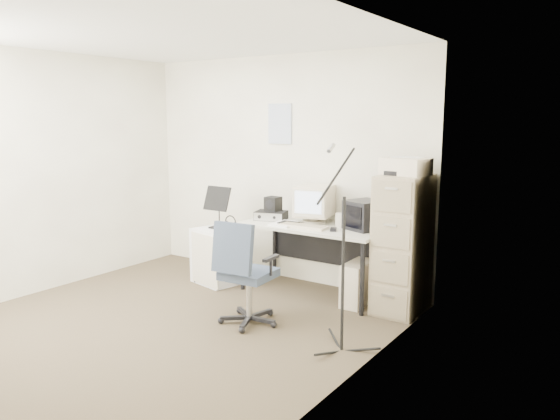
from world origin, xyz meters
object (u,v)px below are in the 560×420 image
Objects in this scene: filing_cabinet at (403,244)px; desk at (313,260)px; side_cart at (217,256)px; office_chair at (249,272)px.

desk is at bearing -178.19° from filing_cabinet.
side_cart is (-1.08, -0.27, -0.06)m from desk.
filing_cabinet is 0.99m from desk.
desk is (-0.95, -0.03, -0.29)m from filing_cabinet.
filing_cabinet reaches higher than desk.
desk is 1.59× the size of office_chair.
filing_cabinet is at bearing 21.25° from side_cart.
side_cart is at bearing 138.68° from office_chair.
office_chair is 1.55× the size of side_cart.
side_cart is (-2.03, -0.30, -0.35)m from filing_cabinet.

